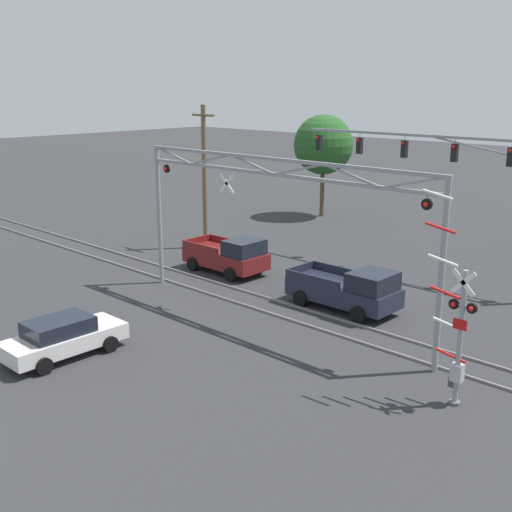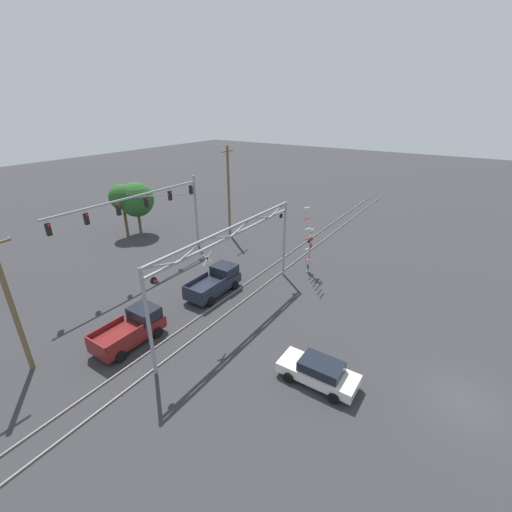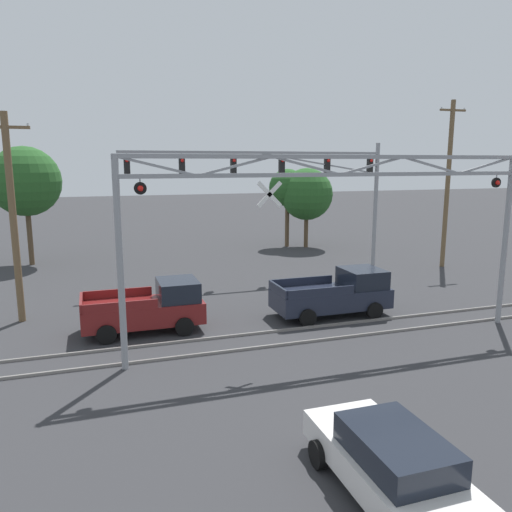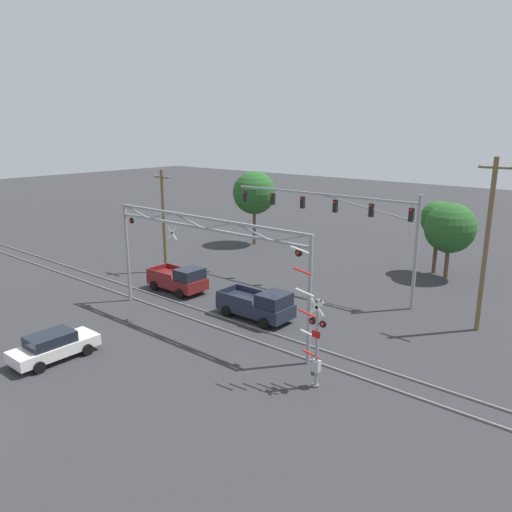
{
  "view_description": "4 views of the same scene",
  "coord_description": "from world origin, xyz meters",
  "px_view_note": "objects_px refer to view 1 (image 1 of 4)",
  "views": [
    {
      "loc": [
        16.91,
        -3.86,
        9.48
      ],
      "look_at": [
        -1.45,
        15.51,
        2.36
      ],
      "focal_mm": 45.0,
      "sensor_mm": 36.0,
      "label": 1
    },
    {
      "loc": [
        -16.93,
        1.8,
        14.23
      ],
      "look_at": [
        1.61,
        14.11,
        4.23
      ],
      "focal_mm": 24.0,
      "sensor_mm": 36.0,
      "label": 2
    },
    {
      "loc": [
        -8.16,
        -0.52,
        6.5
      ],
      "look_at": [
        -2.22,
        17.5,
        2.91
      ],
      "focal_mm": 35.0,
      "sensor_mm": 36.0,
      "label": 3
    },
    {
      "loc": [
        20.39,
        -4.49,
        11.69
      ],
      "look_at": [
        2.33,
        17.0,
        4.42
      ],
      "focal_mm": 35.0,
      "sensor_mm": 36.0,
      "label": 4
    }
  ],
  "objects_px": {
    "crossing_signal_mast": "(457,335)",
    "traffic_signal_span": "(481,169)",
    "crossing_gantry": "(274,201)",
    "pickup_truck_lead": "(348,290)",
    "sedan_waiting": "(63,337)",
    "pickup_truck_following": "(229,256)",
    "utility_pole_left": "(204,175)",
    "background_tree_far_right_verge": "(323,145)"
  },
  "relations": [
    {
      "from": "traffic_signal_span",
      "to": "background_tree_far_right_verge",
      "type": "relative_size",
      "value": 2.03
    },
    {
      "from": "pickup_truck_following",
      "to": "sedan_waiting",
      "type": "xyz_separation_m",
      "value": [
        3.32,
        -11.56,
        -0.18
      ]
    },
    {
      "from": "pickup_truck_following",
      "to": "utility_pole_left",
      "type": "xyz_separation_m",
      "value": [
        -4.93,
        2.84,
        3.43
      ]
    },
    {
      "from": "crossing_gantry",
      "to": "sedan_waiting",
      "type": "bearing_deg",
      "value": -109.82
    },
    {
      "from": "crossing_gantry",
      "to": "pickup_truck_lead",
      "type": "relative_size",
      "value": 3.05
    },
    {
      "from": "crossing_gantry",
      "to": "pickup_truck_lead",
      "type": "bearing_deg",
      "value": 61.72
    },
    {
      "from": "traffic_signal_span",
      "to": "sedan_waiting",
      "type": "relative_size",
      "value": 3.46
    },
    {
      "from": "crossing_gantry",
      "to": "traffic_signal_span",
      "type": "distance_m",
      "value": 11.56
    },
    {
      "from": "utility_pole_left",
      "to": "background_tree_far_right_verge",
      "type": "height_order",
      "value": "utility_pole_left"
    },
    {
      "from": "crossing_gantry",
      "to": "utility_pole_left",
      "type": "bearing_deg",
      "value": 150.4
    },
    {
      "from": "sedan_waiting",
      "to": "pickup_truck_lead",
      "type": "bearing_deg",
      "value": 67.74
    },
    {
      "from": "pickup_truck_following",
      "to": "crossing_signal_mast",
      "type": "bearing_deg",
      "value": -18.98
    },
    {
      "from": "pickup_truck_lead",
      "to": "crossing_gantry",
      "type": "bearing_deg",
      "value": -118.28
    },
    {
      "from": "pickup_truck_lead",
      "to": "sedan_waiting",
      "type": "relative_size",
      "value": 1.13
    },
    {
      "from": "utility_pole_left",
      "to": "sedan_waiting",
      "type": "bearing_deg",
      "value": -60.19
    },
    {
      "from": "pickup_truck_lead",
      "to": "background_tree_far_right_verge",
      "type": "distance_m",
      "value": 21.26
    },
    {
      "from": "pickup_truck_following",
      "to": "utility_pole_left",
      "type": "height_order",
      "value": "utility_pole_left"
    },
    {
      "from": "pickup_truck_lead",
      "to": "pickup_truck_following",
      "type": "relative_size",
      "value": 1.08
    },
    {
      "from": "crossing_signal_mast",
      "to": "utility_pole_left",
      "type": "bearing_deg",
      "value": 158.16
    },
    {
      "from": "crossing_signal_mast",
      "to": "pickup_truck_following",
      "type": "bearing_deg",
      "value": 161.02
    },
    {
      "from": "crossing_gantry",
      "to": "sedan_waiting",
      "type": "distance_m",
      "value": 9.57
    },
    {
      "from": "crossing_signal_mast",
      "to": "traffic_signal_span",
      "type": "xyz_separation_m",
      "value": [
        -5.41,
        12.71,
        3.33
      ]
    },
    {
      "from": "sedan_waiting",
      "to": "utility_pole_left",
      "type": "distance_m",
      "value": 16.98
    },
    {
      "from": "traffic_signal_span",
      "to": "background_tree_far_right_verge",
      "type": "distance_m",
      "value": 17.38
    },
    {
      "from": "utility_pole_left",
      "to": "background_tree_far_right_verge",
      "type": "xyz_separation_m",
      "value": [
        -0.84,
        12.44,
        0.93
      ]
    },
    {
      "from": "sedan_waiting",
      "to": "background_tree_far_right_verge",
      "type": "bearing_deg",
      "value": 108.71
    },
    {
      "from": "pickup_truck_lead",
      "to": "utility_pole_left",
      "type": "relative_size",
      "value": 0.59
    },
    {
      "from": "crossing_signal_mast",
      "to": "sedan_waiting",
      "type": "bearing_deg",
      "value": -151.86
    },
    {
      "from": "crossing_gantry",
      "to": "sedan_waiting",
      "type": "relative_size",
      "value": 3.43
    },
    {
      "from": "crossing_gantry",
      "to": "crossing_signal_mast",
      "type": "height_order",
      "value": "crossing_gantry"
    },
    {
      "from": "crossing_gantry",
      "to": "background_tree_far_right_verge",
      "type": "bearing_deg",
      "value": 122.57
    },
    {
      "from": "crossing_gantry",
      "to": "background_tree_far_right_verge",
      "type": "height_order",
      "value": "background_tree_far_right_verge"
    },
    {
      "from": "pickup_truck_following",
      "to": "pickup_truck_lead",
      "type": "bearing_deg",
      "value": -3.17
    },
    {
      "from": "crossing_gantry",
      "to": "background_tree_far_right_verge",
      "type": "xyz_separation_m",
      "value": [
        -11.99,
        18.78,
        0.3
      ]
    },
    {
      "from": "pickup_truck_following",
      "to": "background_tree_far_right_verge",
      "type": "height_order",
      "value": "background_tree_far_right_verge"
    },
    {
      "from": "pickup_truck_lead",
      "to": "pickup_truck_following",
      "type": "xyz_separation_m",
      "value": [
        -7.87,
        0.44,
        -0.0
      ]
    },
    {
      "from": "crossing_signal_mast",
      "to": "pickup_truck_lead",
      "type": "bearing_deg",
      "value": 146.76
    },
    {
      "from": "traffic_signal_span",
      "to": "utility_pole_left",
      "type": "height_order",
      "value": "utility_pole_left"
    },
    {
      "from": "traffic_signal_span",
      "to": "pickup_truck_lead",
      "type": "relative_size",
      "value": 3.07
    },
    {
      "from": "traffic_signal_span",
      "to": "sedan_waiting",
      "type": "height_order",
      "value": "traffic_signal_span"
    },
    {
      "from": "pickup_truck_lead",
      "to": "sedan_waiting",
      "type": "distance_m",
      "value": 12.02
    },
    {
      "from": "pickup_truck_lead",
      "to": "background_tree_far_right_verge",
      "type": "bearing_deg",
      "value": 130.97
    }
  ]
}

